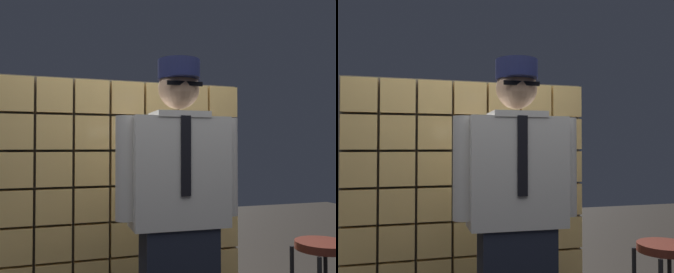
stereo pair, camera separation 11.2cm
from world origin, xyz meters
TOP-DOWN VIEW (x-y plane):
  - glass_block_wall at (-0.00, 1.11)m, footprint 1.87×0.10m
  - standing_person at (0.14, 0.31)m, footprint 0.73×0.31m

SIDE VIEW (x-z plane):
  - glass_block_wall at x=0.00m, z-range -0.02..1.85m
  - standing_person at x=0.14m, z-range 0.04..1.88m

